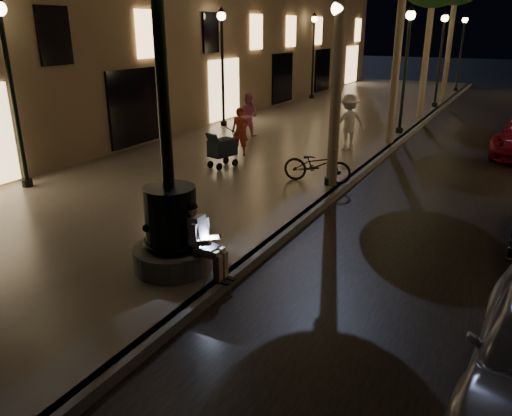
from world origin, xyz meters
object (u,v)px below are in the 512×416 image
Objects in this scene: fountain_lamppost at (171,214)px; lamp_left_b at (222,52)px; lamp_curb_a at (335,69)px; pedestrian_white at (349,123)px; lamp_curb_b at (407,55)px; seated_man_laptop at (201,238)px; lamp_left_c at (314,45)px; pedestrian_pink at (248,115)px; stroller at (222,148)px; lamp_left_a at (9,70)px; pedestrian_red at (240,132)px; bicycle at (317,165)px; lamp_curb_c at (441,47)px; lamp_curb_d at (462,43)px.

fountain_lamppost is 13.75m from lamp_left_b.
pedestrian_white is at bearing 102.24° from lamp_curb_a.
lamp_left_b is at bearing -164.27° from lamp_curb_b.
fountain_lamppost is 1.08× the size of lamp_curb_a.
lamp_curb_b is 4.47m from pedestrian_white.
fountain_lamppost is at bearing 180.00° from seated_man_laptop.
lamp_left_c reaches higher than pedestrian_pink.
pedestrian_white is (-0.90, -3.85, -2.08)m from lamp_curb_b.
lamp_left_c is 4.01× the size of stroller.
lamp_left_a reaches higher than pedestrian_red.
lamp_left_a is at bearing 10.98° from pedestrian_white.
stroller is 4.76m from pedestrian_pink.
seated_man_laptop is at bearing 173.81° from bicycle.
lamp_curb_a and lamp_curb_c have the same top height.
fountain_lamppost reaches higher than lamp_left_a.
seated_man_laptop is 6.44m from lamp_curb_a.
lamp_curb_c is at bearing -136.10° from pedestrian_white.
lamp_curb_d and lamp_left_a have the same top height.
stroller is at bearing 177.62° from lamp_curb_a.
lamp_curb_b is 2.52× the size of pedestrian_white.
fountain_lamppost is 4.34× the size of stroller.
lamp_curb_c is at bearing -109.56° from pedestrian_pink.
lamp_left_c is (-7.10, 0.00, 0.00)m from lamp_curb_c.
lamp_left_a and lamp_left_c have the same top height.
fountain_lamppost is at bearing -51.10° from stroller.
lamp_left_a is 6.00m from stroller.
lamp_curb_b is 13.94m from lamp_left_a.
seated_man_laptop is 14.19m from lamp_curb_b.
bicycle is (-0.40, -23.93, -2.54)m from lamp_curb_d.
lamp_curb_c is at bearing 0.00° from lamp_left_c.
pedestrian_white is (6.20, -11.85, -2.08)m from lamp_left_c.
stroller is (-3.51, -23.85, -2.43)m from lamp_curb_d.
seated_man_laptop is at bearing 119.85° from pedestrian_pink.
pedestrian_white is at bearing 20.51° from pedestrian_red.
lamp_curb_b reaches higher than pedestrian_red.
lamp_curb_d is 2.58× the size of bicycle.
fountain_lamppost reaches higher than stroller.
pedestrian_red reaches higher than stroller.
stroller is at bearing -98.38° from lamp_curb_d.
lamp_curb_a and lamp_left_a have the same top height.
seated_man_laptop is at bearing -59.70° from lamp_left_b.
pedestrian_red reaches higher than seated_man_laptop.
lamp_curb_d is 1.00× the size of lamp_left_a.
pedestrian_pink is (-1.30, 2.90, 0.03)m from pedestrian_red.
bicycle is (6.70, 4.07, -2.54)m from lamp_left_a.
bicycle is (0.50, -4.07, -0.46)m from pedestrian_white.
stroller is at bearing 114.09° from pedestrian_pink.
stroller is (3.59, -15.85, -2.43)m from lamp_left_c.
lamp_curb_d is 19.98m from pedestrian_white.
fountain_lamppost is 0.69m from seated_man_laptop.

